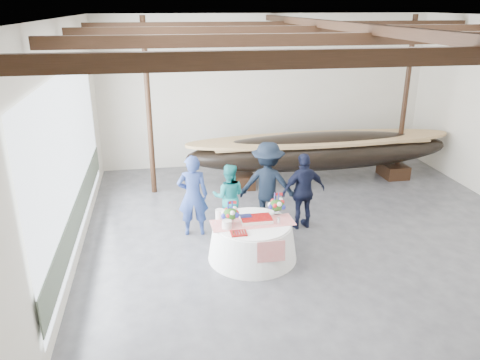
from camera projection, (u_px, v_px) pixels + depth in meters
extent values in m
cube|color=#3D3D42|center=(331.00, 254.00, 9.46)|extent=(10.00, 12.00, 0.01)
cube|color=silver|center=(266.00, 92.00, 14.20)|extent=(10.00, 0.02, 4.50)
cube|color=silver|center=(57.00, 162.00, 7.85)|extent=(0.02, 12.00, 4.50)
cube|color=white|center=(349.00, 19.00, 7.87)|extent=(10.00, 12.00, 0.01)
cube|color=black|center=(374.00, 39.00, 7.04)|extent=(9.80, 0.12, 0.18)
cube|color=black|center=(319.00, 30.00, 9.34)|extent=(9.80, 0.12, 0.18)
cube|color=black|center=(286.00, 25.00, 11.65)|extent=(9.80, 0.12, 0.18)
cube|color=black|center=(349.00, 27.00, 7.92)|extent=(0.15, 11.76, 0.15)
cylinder|color=black|center=(149.00, 109.00, 11.81)|extent=(0.14, 0.14, 4.50)
cylinder|color=black|center=(405.00, 100.00, 12.96)|extent=(0.14, 0.14, 4.50)
cube|color=silver|center=(71.00, 158.00, 8.86)|extent=(0.02, 7.00, 3.20)
cube|color=#596654|center=(79.00, 211.00, 9.25)|extent=(0.02, 7.00, 0.60)
cube|color=black|center=(241.00, 180.00, 12.92)|extent=(0.66, 0.85, 0.38)
cube|color=black|center=(393.00, 170.00, 13.66)|extent=(0.66, 0.85, 0.38)
ellipsoid|color=black|center=(321.00, 151.00, 13.04)|extent=(7.54, 1.51, 1.04)
cube|color=#9E7A4C|center=(321.00, 141.00, 12.94)|extent=(6.03, 0.99, 0.06)
cone|color=white|center=(252.00, 241.00, 9.22)|extent=(1.76, 1.76, 0.73)
cylinder|color=white|center=(253.00, 224.00, 9.09)|extent=(1.49, 1.49, 0.04)
cube|color=red|center=(253.00, 223.00, 9.08)|extent=(1.64, 0.60, 0.01)
cube|color=white|center=(256.00, 219.00, 9.14)|extent=(0.60, 0.40, 0.07)
cylinder|color=white|center=(227.00, 224.00, 8.83)|extent=(0.18, 0.18, 0.16)
cylinder|color=white|center=(220.00, 214.00, 9.25)|extent=(0.18, 0.18, 0.18)
cube|color=maroon|center=(239.00, 233.00, 8.63)|extent=(0.30, 0.24, 0.03)
cone|color=silver|center=(278.00, 221.00, 9.03)|extent=(0.09, 0.09, 0.12)
imported|color=navy|center=(193.00, 196.00, 10.00)|extent=(0.68, 0.47, 1.80)
imported|color=teal|center=(229.00, 197.00, 10.34)|extent=(0.83, 0.71, 1.50)
imported|color=black|center=(268.00, 185.00, 10.40)|extent=(1.43, 1.10, 1.95)
imported|color=black|center=(304.00, 191.00, 10.31)|extent=(1.07, 0.57, 1.74)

